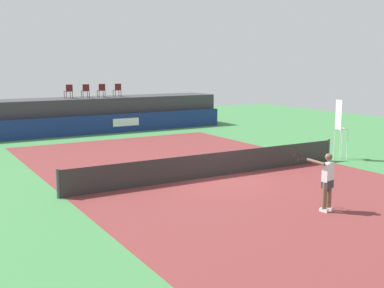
% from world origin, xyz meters
% --- Properties ---
extents(ground_plane, '(48.00, 48.00, 0.00)m').
position_xyz_m(ground_plane, '(0.00, 3.00, 0.00)').
color(ground_plane, '#3D7A42').
extents(court_inner, '(12.00, 22.00, 0.00)m').
position_xyz_m(court_inner, '(0.00, 0.00, 0.00)').
color(court_inner, maroon).
rests_on(court_inner, ground).
extents(sponsor_wall, '(18.00, 0.22, 1.20)m').
position_xyz_m(sponsor_wall, '(0.01, 13.50, 0.60)').
color(sponsor_wall, navy).
rests_on(sponsor_wall, ground).
extents(spectator_platform, '(18.00, 2.80, 2.20)m').
position_xyz_m(spectator_platform, '(0.00, 15.30, 1.10)').
color(spectator_platform, '#38383D').
rests_on(spectator_platform, ground).
extents(spectator_chair_far_left, '(0.47, 0.47, 0.89)m').
position_xyz_m(spectator_chair_far_left, '(-1.25, 15.23, 2.69)').
color(spectator_chair_far_left, '#561919').
rests_on(spectator_chair_far_left, spectator_platform).
extents(spectator_chair_left, '(0.45, 0.45, 0.89)m').
position_xyz_m(spectator_chair_left, '(-0.20, 15.06, 2.69)').
color(spectator_chair_left, '#561919').
rests_on(spectator_chair_left, spectator_platform).
extents(spectator_chair_center, '(0.45, 0.45, 0.89)m').
position_xyz_m(spectator_chair_center, '(0.91, 15.11, 2.69)').
color(spectator_chair_center, '#561919').
rests_on(spectator_chair_center, spectator_platform).
extents(spectator_chair_right, '(0.45, 0.45, 0.89)m').
position_xyz_m(spectator_chair_right, '(1.99, 14.99, 2.69)').
color(spectator_chair_right, '#561919').
rests_on(spectator_chair_right, spectator_platform).
extents(umpire_chair, '(0.51, 0.51, 2.76)m').
position_xyz_m(umpire_chair, '(6.88, 0.02, 1.59)').
color(umpire_chair, white).
rests_on(umpire_chair, ground).
extents(tennis_net, '(12.40, 0.02, 0.95)m').
position_xyz_m(tennis_net, '(0.00, 0.00, 0.47)').
color(tennis_net, '#2D2D2D').
rests_on(tennis_net, ground).
extents(net_post_near, '(0.10, 0.10, 1.00)m').
position_xyz_m(net_post_near, '(-6.20, 0.00, 0.50)').
color(net_post_near, '#4C4C51').
rests_on(net_post_near, ground).
extents(net_post_far, '(0.10, 0.10, 1.00)m').
position_xyz_m(net_post_far, '(6.20, 0.00, 0.50)').
color(net_post_far, '#4C4C51').
rests_on(net_post_far, ground).
extents(tennis_player, '(0.85, 1.12, 1.77)m').
position_xyz_m(tennis_player, '(0.36, -5.47, 0.96)').
color(tennis_player, white).
rests_on(tennis_player, court_inner).
extents(tennis_ball, '(0.07, 0.07, 0.07)m').
position_xyz_m(tennis_ball, '(5.01, 0.09, 0.04)').
color(tennis_ball, '#D8EA33').
rests_on(tennis_ball, court_inner).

